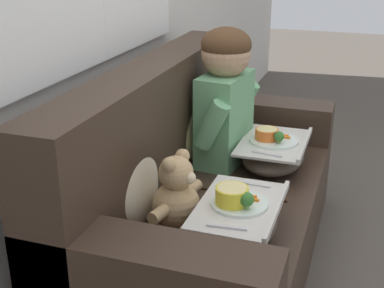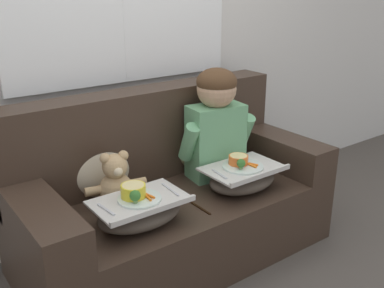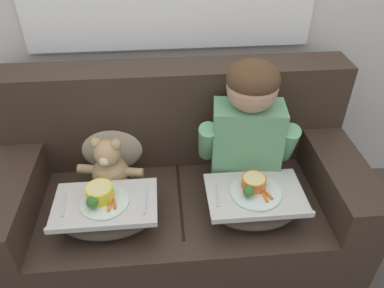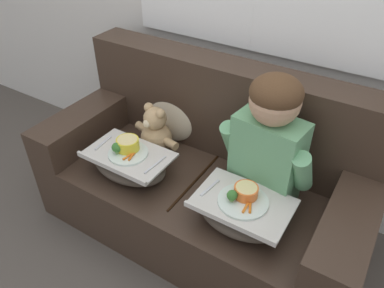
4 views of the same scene
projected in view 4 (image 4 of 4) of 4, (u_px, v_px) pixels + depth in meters
name	position (u px, v px, depth m)	size (l,w,h in m)	color
ground_plane	(199.00, 225.00, 2.35)	(14.00, 14.00, 0.00)	#4C443D
couch	(206.00, 177.00, 2.20)	(1.82, 0.86, 0.97)	#38281E
throw_pillow_behind_child	(278.00, 148.00, 2.01)	(0.39, 0.19, 0.40)	#898456
throw_pillow_behind_teddy	(172.00, 112.00, 2.31)	(0.37, 0.18, 0.38)	#C1B293
child_figure	(270.00, 135.00, 1.78)	(0.50, 0.26, 0.68)	#66A370
teddy_bear	(155.00, 133.00, 2.22)	(0.34, 0.24, 0.32)	tan
lap_tray_child	(242.00, 211.00, 1.78)	(0.45, 0.32, 0.21)	#473D33
lap_tray_teddy	(129.00, 162.00, 2.08)	(0.47, 0.30, 0.22)	#473D33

